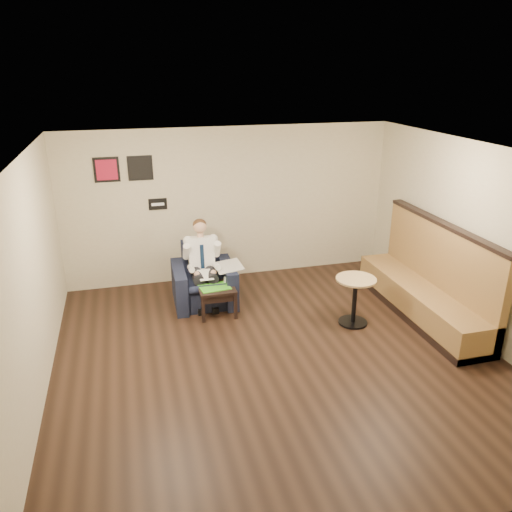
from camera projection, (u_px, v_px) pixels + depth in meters
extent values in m
plane|color=black|center=(278.00, 357.00, 6.93)|extent=(6.00, 6.00, 0.00)
cube|color=beige|center=(230.00, 204.00, 9.13)|extent=(6.00, 0.02, 2.80)
cube|color=beige|center=(400.00, 408.00, 3.72)|extent=(6.00, 0.02, 2.80)
cube|color=beige|center=(29.00, 289.00, 5.70)|extent=(0.02, 6.00, 2.80)
cube|color=beige|center=(479.00, 243.00, 7.15)|extent=(0.02, 6.00, 2.80)
cube|color=white|center=(281.00, 154.00, 5.92)|extent=(6.00, 6.00, 0.02)
cube|color=black|center=(158.00, 204.00, 8.76)|extent=(0.32, 0.02, 0.20)
cube|color=#B41635|center=(107.00, 170.00, 8.34)|extent=(0.42, 0.03, 0.42)
cube|color=black|center=(140.00, 168.00, 8.47)|extent=(0.42, 0.03, 0.42)
cube|color=black|center=(204.00, 276.00, 8.35)|extent=(1.04, 1.04, 0.98)
cube|color=white|center=(205.00, 275.00, 8.09)|extent=(0.24, 0.33, 0.01)
cube|color=silver|center=(229.00, 266.00, 8.28)|extent=(0.44, 0.54, 0.01)
cube|color=black|center=(217.00, 300.00, 8.06)|extent=(0.59, 0.59, 0.47)
cube|color=#4CC928|center=(215.00, 287.00, 7.95)|extent=(0.51, 0.39, 0.01)
cylinder|color=white|center=(226.00, 280.00, 8.11)|extent=(0.09, 0.09, 0.10)
cube|color=black|center=(218.00, 282.00, 8.14)|extent=(0.16, 0.10, 0.01)
cube|color=olive|center=(424.00, 272.00, 7.82)|extent=(0.70, 2.94, 1.50)
cylinder|color=tan|center=(354.00, 301.00, 7.70)|extent=(0.68, 0.68, 0.77)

